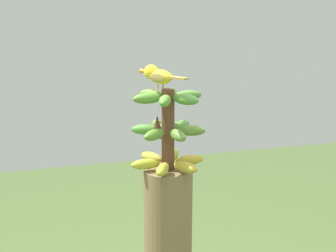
{
  "coord_description": "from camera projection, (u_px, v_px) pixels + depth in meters",
  "views": [
    {
      "loc": [
        -0.51,
        -1.7,
        1.88
      ],
      "look_at": [
        0.0,
        0.0,
        1.45
      ],
      "focal_mm": 49.31,
      "sensor_mm": 36.0,
      "label": 1
    }
  ],
  "objects": [
    {
      "name": "perched_bird",
      "position": [
        157.0,
        75.0,
        1.78
      ],
      "size": [
        0.14,
        0.21,
        0.09
      ],
      "color": "#C68933",
      "rests_on": "banana_bunch"
    },
    {
      "name": "banana_bunch",
      "position": [
        168.0,
        130.0,
        1.83
      ],
      "size": [
        0.3,
        0.3,
        0.33
      ],
      "color": "brown",
      "rests_on": "banana_tree"
    }
  ]
}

